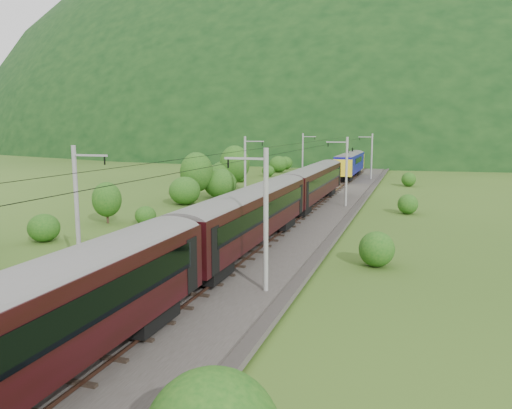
% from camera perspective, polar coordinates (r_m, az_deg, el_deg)
% --- Properties ---
extents(ground, '(600.00, 600.00, 0.00)m').
position_cam_1_polar(ground, '(30.87, -10.11, -9.03)').
color(ground, '#2C4816').
rests_on(ground, ground).
extents(railbed, '(14.00, 220.00, 0.30)m').
position_cam_1_polar(railbed, '(39.58, -3.28, -4.69)').
color(railbed, '#38332D').
rests_on(railbed, ground).
extents(track_left, '(2.40, 220.00, 0.27)m').
position_cam_1_polar(track_left, '(40.45, -6.46, -4.12)').
color(track_left, brown).
rests_on(track_left, railbed).
extents(track_right, '(2.40, 220.00, 0.27)m').
position_cam_1_polar(track_right, '(38.75, 0.04, -4.64)').
color(track_right, brown).
rests_on(track_right, railbed).
extents(catenary_left, '(2.54, 192.28, 8.00)m').
position_cam_1_polar(catenary_left, '(61.45, -1.19, 4.26)').
color(catenary_left, gray).
rests_on(catenary_left, railbed).
extents(catenary_right, '(2.54, 192.28, 8.00)m').
position_cam_1_polar(catenary_right, '(58.58, 10.22, 3.89)').
color(catenary_right, gray).
rests_on(catenary_right, railbed).
extents(overhead_wires, '(4.83, 198.00, 0.03)m').
position_cam_1_polar(overhead_wires, '(38.56, -3.37, 5.40)').
color(overhead_wires, black).
rests_on(overhead_wires, ground).
extents(mountain_main, '(504.00, 360.00, 244.00)m').
position_cam_1_polar(mountain_main, '(286.34, 15.31, 6.64)').
color(mountain_main, black).
rests_on(mountain_main, ground).
extents(mountain_ridge, '(336.00, 280.00, 132.00)m').
position_cam_1_polar(mountain_ridge, '(352.46, -4.37, 7.28)').
color(mountain_ridge, black).
rests_on(mountain_ridge, ground).
extents(train, '(3.09, 146.77, 5.37)m').
position_cam_1_polar(train, '(25.90, -9.20, -4.13)').
color(train, black).
rests_on(train, ground).
extents(hazard_post_near, '(0.17, 0.17, 1.60)m').
position_cam_1_polar(hazard_post_near, '(91.56, 8.74, 3.53)').
color(hazard_post_near, red).
rests_on(hazard_post_near, railbed).
extents(hazard_post_far, '(0.14, 0.14, 1.29)m').
position_cam_1_polar(hazard_post_far, '(81.13, 8.08, 2.76)').
color(hazard_post_far, red).
rests_on(hazard_post_far, railbed).
extents(signal, '(0.21, 0.21, 1.86)m').
position_cam_1_polar(signal, '(76.57, 4.20, 2.81)').
color(signal, black).
rests_on(signal, railbed).
extents(vegetation_left, '(12.54, 145.17, 6.83)m').
position_cam_1_polar(vegetation_left, '(50.99, -16.08, 1.01)').
color(vegetation_left, '#194D14').
rests_on(vegetation_left, ground).
extents(vegetation_right, '(6.71, 97.10, 3.16)m').
position_cam_1_polar(vegetation_right, '(26.19, 11.10, -9.36)').
color(vegetation_right, '#194D14').
rests_on(vegetation_right, ground).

